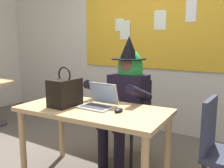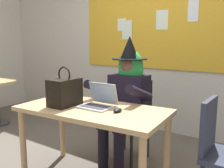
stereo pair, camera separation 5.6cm
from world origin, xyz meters
name	(u,v)px [view 1 (the left image)]	position (x,y,z in m)	size (l,w,h in m)	color
wall_back_bulletin	(152,43)	(0.00, 1.76, 1.33)	(6.33, 1.93, 2.63)	beige
desk_main	(93,118)	(0.21, 0.02, 0.65)	(1.44, 0.79, 0.74)	tan
chair_at_desk	(131,114)	(0.23, 0.72, 0.52)	(0.45, 0.45, 0.92)	black
person_costumed	(126,92)	(0.23, 0.60, 0.80)	(0.60, 0.66, 1.41)	black
laptop	(99,102)	(0.23, 0.08, 0.79)	(0.31, 0.27, 0.22)	#B7B7BC
computer_mouse	(119,110)	(0.48, 0.03, 0.76)	(0.06, 0.10, 0.03)	black
handbag	(65,92)	(-0.07, -0.06, 0.88)	(0.20, 0.30, 0.38)	black
chair_extra_corner	(221,147)	(1.28, 0.34, 0.50)	(0.43, 0.43, 0.89)	#2D3347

